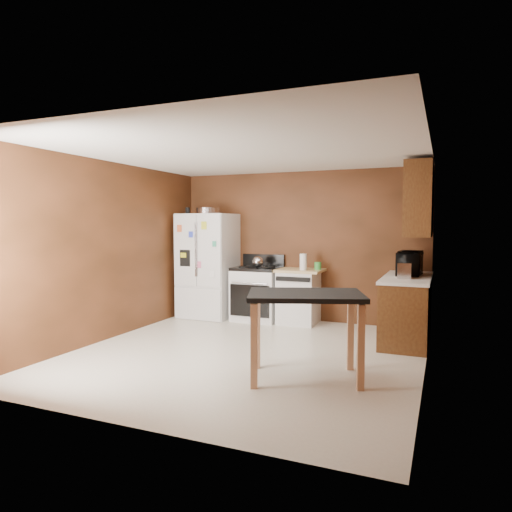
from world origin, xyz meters
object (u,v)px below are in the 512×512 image
Objects in this scene: microwave at (410,264)px; island at (305,306)px; kettle at (258,262)px; roasting_pan at (208,211)px; green_canister at (318,266)px; refrigerator at (208,265)px; dishwasher at (299,296)px; paper_towel at (303,262)px; gas_range at (257,293)px; toaster at (404,270)px; pen_cup at (188,211)px.

microwave is 0.40× the size of island.
microwave is (2.42, -0.22, 0.06)m from kettle.
green_canister is (1.90, 0.17, -0.90)m from roasting_pan.
refrigerator is at bearing -175.86° from green_canister.
dishwasher is at bearing 4.25° from roasting_pan.
island is (0.75, -2.42, -0.26)m from paper_towel.
microwave is 0.62× the size of dishwasher.
kettle is 1.55× the size of green_canister.
paper_towel is 0.14× the size of refrigerator.
green_canister is 2.66m from island.
paper_towel is 0.47× the size of microwave.
refrigerator is at bearing -177.01° from dishwasher.
gas_range is at bearing 118.81° from kettle.
dishwasher is at bearing 7.57° from kettle.
refrigerator reaches higher than dishwasher.
kettle is (0.92, 0.03, -0.86)m from roasting_pan.
toaster is 1.92m from dishwasher.
kettle is 0.14× the size of island.
gas_range is at bearing -178.06° from dishwasher.
gas_range is at bearing 87.82° from microwave.
roasting_pan is at bearing -174.78° from green_canister.
kettle is at bearing 177.86° from paper_towel.
refrigerator reaches higher than gas_range.
green_canister is (0.19, 0.18, -0.07)m from paper_towel.
green_canister is at bearing 80.20° from microwave.
green_canister is at bearing 5.22° from roasting_pan.
pen_cup is at bearing -171.37° from gas_range.
refrigerator is (-3.32, 0.62, -0.10)m from toaster.
green_canister is 1.14m from gas_range.
kettle is at bearing 161.12° from toaster.
roasting_pan is 0.29× the size of island.
island is (2.46, -2.42, -1.09)m from roasting_pan.
refrigerator is (-0.95, 0.01, -0.09)m from kettle.
kettle is 1.00m from green_canister.
pen_cup is at bearing -158.52° from refrigerator.
kettle is at bearing 5.42° from pen_cup.
gas_range is (-2.41, 0.68, -0.54)m from toaster.
refrigerator is (-3.37, 0.22, -0.15)m from microwave.
paper_towel is at bearing 87.82° from microwave.
toaster is at bearing -14.55° from kettle.
gas_range is (1.23, 0.19, -1.39)m from pen_cup.
green_canister is at bearing 4.43° from gas_range.
toaster reaches higher than island.
pen_cup is at bearing -173.82° from dishwasher.
roasting_pan is 0.22× the size of refrigerator.
dishwasher is (-1.69, 0.71, -0.55)m from toaster.
pen_cup reaches higher than roasting_pan.
gas_range is 0.72m from dishwasher.
pen_cup is 2.44m from green_canister.
gas_range is (-0.04, 0.07, -0.53)m from kettle.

